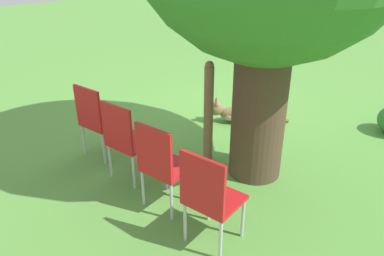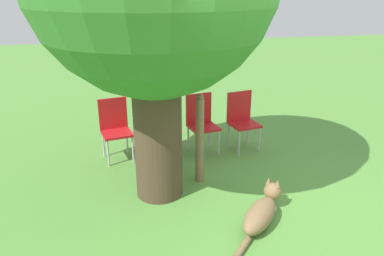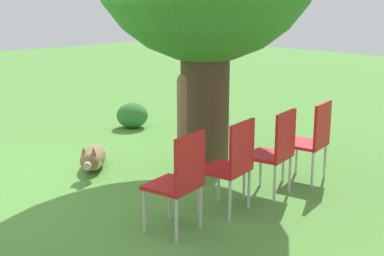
# 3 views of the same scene
# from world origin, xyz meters

# --- Properties ---
(ground_plane) EXTENTS (30.00, 30.00, 0.00)m
(ground_plane) POSITION_xyz_m (0.00, 0.00, 0.00)
(ground_plane) COLOR #56933D
(dog) EXTENTS (1.01, 0.89, 0.40)m
(dog) POSITION_xyz_m (-0.12, 0.27, 0.14)
(dog) COLOR olive
(dog) RESTS_ON ground_plane
(fence_post) EXTENTS (0.11, 0.11, 1.26)m
(fence_post) POSITION_xyz_m (0.98, 0.76, 0.64)
(fence_post) COLOR #846647
(fence_post) RESTS_ON ground_plane
(red_chair_0) EXTENTS (0.50, 0.52, 0.95)m
(red_chair_0) POSITION_xyz_m (1.98, -0.16, 0.53)
(red_chair_0) COLOR red
(red_chair_0) RESTS_ON ground_plane
(red_chair_1) EXTENTS (0.50, 0.52, 0.95)m
(red_chair_1) POSITION_xyz_m (1.98, 0.52, 0.53)
(red_chair_1) COLOR red
(red_chair_1) RESTS_ON ground_plane
(red_chair_2) EXTENTS (0.50, 0.52, 0.95)m
(red_chair_2) POSITION_xyz_m (1.99, 1.20, 0.53)
(red_chair_2) COLOR red
(red_chair_2) RESTS_ON ground_plane
(red_chair_3) EXTENTS (0.50, 0.52, 0.95)m
(red_chair_3) POSITION_xyz_m (1.99, 1.88, 0.53)
(red_chair_3) COLOR red
(red_chair_3) RESTS_ON ground_plane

